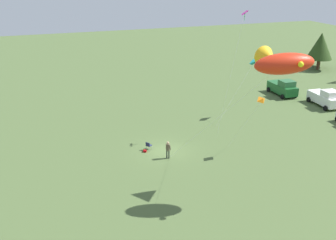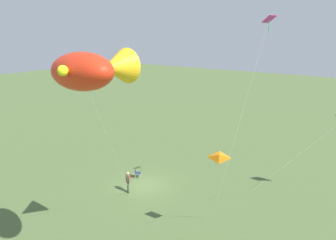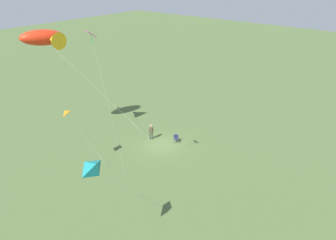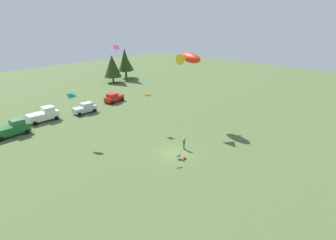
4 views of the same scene
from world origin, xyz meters
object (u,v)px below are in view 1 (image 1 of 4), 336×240
at_px(truck_green_flatbed, 283,88).
at_px(kite_large_fish, 280,62).
at_px(truck_white_pickup, 325,98).
at_px(kite_delta_orange, 263,100).
at_px(folding_chair, 148,145).
at_px(kite_diamond_rainbow, 243,20).
at_px(backpack_on_grass, 145,151).
at_px(kite_delta_teal, 253,61).
at_px(person_kite_flyer, 168,149).

bearing_deg(truck_green_flatbed, kite_large_fish, -35.92).
height_order(truck_white_pickup, kite_delta_orange, kite_delta_orange).
relative_size(folding_chair, kite_diamond_rainbow, 0.06).
distance_m(backpack_on_grass, kite_delta_teal, 17.76).
relative_size(truck_white_pickup, kite_large_fish, 0.44).
bearing_deg(kite_delta_orange, truck_white_pickup, 121.06).
xyz_separation_m(folding_chair, kite_diamond_rainbow, (-0.62, 10.21, 11.79)).
bearing_deg(person_kite_flyer, truck_white_pickup, -29.61).
bearing_deg(truck_green_flatbed, folding_chair, -63.63).
xyz_separation_m(person_kite_flyer, kite_delta_orange, (2.08, 8.72, 4.59)).
height_order(kite_delta_orange, kite_diamond_rainbow, kite_diamond_rainbow).
height_order(person_kite_flyer, kite_diamond_rainbow, kite_diamond_rainbow).
bearing_deg(kite_diamond_rainbow, truck_green_flatbed, 128.20).
bearing_deg(kite_large_fish, person_kite_flyer, -144.96).
height_order(backpack_on_grass, kite_delta_orange, kite_delta_orange).
bearing_deg(backpack_on_grass, folding_chair, 130.69).
xyz_separation_m(backpack_on_grass, truck_green_flatbed, (-11.43, 23.91, 0.99)).
relative_size(kite_large_fish, kite_diamond_rainbow, 0.88).
distance_m(kite_delta_teal, kite_diamond_rainbow, 8.78).
height_order(truck_green_flatbed, kite_delta_orange, kite_delta_orange).
bearing_deg(truck_green_flatbed, kite_delta_orange, -39.72).
bearing_deg(kite_large_fish, backpack_on_grass, -143.78).
bearing_deg(kite_large_fish, kite_delta_orange, 154.41).
xyz_separation_m(kite_large_fish, kite_delta_teal, (-16.34, 7.81, -4.02)).
height_order(kite_delta_orange, kite_delta_teal, kite_delta_teal).
relative_size(backpack_on_grass, truck_green_flatbed, 0.06).
bearing_deg(person_kite_flyer, kite_delta_orange, -59.97).
xyz_separation_m(truck_green_flatbed, kite_delta_teal, (5.34, -8.60, 5.64)).
xyz_separation_m(folding_chair, backpack_on_grass, (0.44, -0.51, -0.38)).
bearing_deg(person_kite_flyer, kite_delta_teal, -15.75).
height_order(backpack_on_grass, truck_white_pickup, truck_white_pickup).
bearing_deg(folding_chair, truck_white_pickup, -26.30).
bearing_deg(person_kite_flyer, kite_diamond_rainbow, -27.73).
bearing_deg(truck_white_pickup, kite_diamond_rainbow, -71.06).
distance_m(kite_large_fish, kite_delta_teal, 18.55).
xyz_separation_m(backpack_on_grass, kite_delta_orange, (4.09, 10.45, 5.50)).
bearing_deg(kite_delta_teal, truck_white_pickup, 86.98).
relative_size(folding_chair, kite_large_fish, 0.07).
distance_m(truck_green_flatbed, kite_diamond_rainbow, 20.16).
bearing_deg(kite_delta_teal, truck_green_flatbed, 121.86).
distance_m(kite_large_fish, kite_diamond_rainbow, 11.85).
bearing_deg(truck_green_flatbed, kite_delta_teal, -56.95).
distance_m(truck_green_flatbed, kite_delta_teal, 11.58).
relative_size(truck_green_flatbed, kite_delta_orange, 0.85).
bearing_deg(backpack_on_grass, person_kite_flyer, 40.70).
bearing_deg(kite_diamond_rainbow, kite_large_fish, -15.89).
bearing_deg(truck_white_pickup, kite_delta_teal, -89.94).
height_order(kite_delta_teal, kite_diamond_rainbow, kite_diamond_rainbow).
relative_size(folding_chair, kite_delta_teal, 0.11).
bearing_deg(kite_diamond_rainbow, kite_delta_orange, -2.98).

